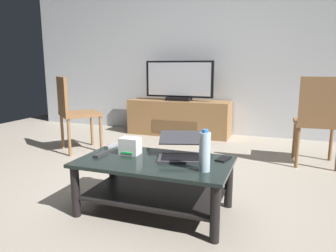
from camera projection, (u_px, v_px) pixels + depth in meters
name	position (u px, v px, depth m)	size (l,w,h in m)	color
ground_plane	(155.00, 192.00, 2.63)	(7.68, 7.68, 0.00)	#9E9384
back_wall	(218.00, 42.00, 4.69)	(6.40, 0.12, 2.80)	silver
coffee_table	(155.00, 176.00, 2.23)	(1.08, 0.61, 0.39)	black
media_cabinet	(179.00, 118.00, 4.77)	(1.54, 0.47, 0.53)	olive
television	(179.00, 82.00, 4.65)	(1.04, 0.20, 0.59)	black
dining_chair	(319.00, 117.00, 3.20)	(0.46, 0.46, 0.94)	brown
side_chair	(73.00, 110.00, 3.79)	(0.62, 0.62, 0.92)	brown
laptop	(184.00, 150.00, 2.26)	(0.45, 0.46, 0.16)	#333338
router_box	(130.00, 146.00, 2.35)	(0.15, 0.11, 0.13)	white
water_bottle_near	(205.00, 151.00, 1.95)	(0.07, 0.07, 0.27)	silver
cell_phone	(223.00, 159.00, 2.22)	(0.07, 0.14, 0.01)	black
tv_remote	(101.00, 154.00, 2.32)	(0.04, 0.16, 0.02)	#2D2D30
soundbar_remote	(113.00, 145.00, 2.57)	(0.04, 0.16, 0.02)	#99999E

